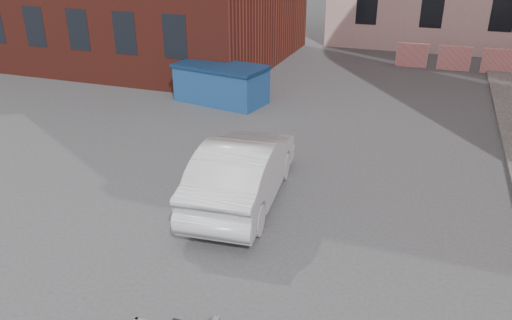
% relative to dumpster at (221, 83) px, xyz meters
% --- Properties ---
extents(ground, '(120.00, 120.00, 0.00)m').
position_rel_dumpster_xyz_m(ground, '(3.14, -7.61, -0.64)').
color(ground, '#38383A').
rests_on(ground, ground).
extents(barriers, '(4.70, 0.18, 1.00)m').
position_rel_dumpster_xyz_m(barriers, '(7.34, 7.39, -0.14)').
color(barriers, red).
rests_on(barriers, ground).
extents(dumpster, '(3.26, 2.09, 1.27)m').
position_rel_dumpster_xyz_m(dumpster, '(0.00, 0.00, 0.00)').
color(dumpster, navy).
rests_on(dumpster, ground).
extents(silver_car, '(1.88, 4.32, 1.38)m').
position_rel_dumpster_xyz_m(silver_car, '(3.19, -6.14, 0.05)').
color(silver_car, silver).
rests_on(silver_car, ground).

